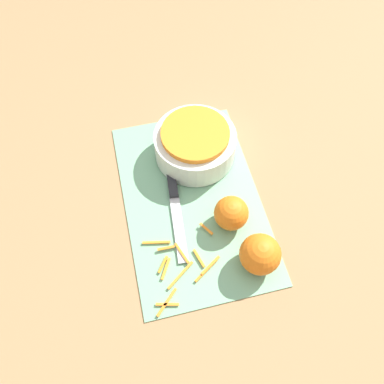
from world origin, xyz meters
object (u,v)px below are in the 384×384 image
Objects in this scene: bowl_speckled at (195,143)px; orange_left at (231,213)px; knife at (173,192)px; orange_right at (260,254)px.

bowl_speckled reaches higher than orange_left.
knife is 2.94× the size of orange_right.
orange_left is 0.89× the size of orange_right.
orange_left is (0.19, 0.03, -0.00)m from bowl_speckled.
orange_left reaches higher than knife.
orange_right is at bearing 15.80° from orange_left.
orange_left is at bearing 9.38° from bowl_speckled.
orange_left is 0.10m from orange_right.
bowl_speckled is 2.29× the size of orange_right.
orange_left is (0.09, 0.10, 0.03)m from knife.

